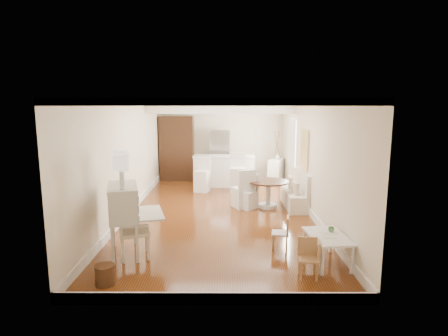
{
  "coord_description": "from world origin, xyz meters",
  "views": [
    {
      "loc": [
        0.14,
        -9.24,
        2.72
      ],
      "look_at": [
        0.11,
        0.3,
        1.09
      ],
      "focal_mm": 30.0,
      "sensor_mm": 36.0,
      "label": 1
    }
  ],
  "objects_px": {
    "kids_chair_a": "(312,257)",
    "bar_stool_left": "(202,175)",
    "wicker_basket": "(105,275)",
    "breakfast_counter": "(224,171)",
    "kids_table": "(327,249)",
    "slip_chair_far": "(243,188)",
    "pantry_cabinet": "(177,148)",
    "fridge": "(230,155)",
    "secretary_bureau": "(124,220)",
    "gustavian_armchair": "(134,231)",
    "slip_chair_near": "(247,191)",
    "sideboard": "(276,171)",
    "bar_stool_right": "(238,173)",
    "kids_chair_b": "(280,233)",
    "dining_table": "(268,194)",
    "kids_chair_c": "(308,258)"
  },
  "relations": [
    {
      "from": "secretary_bureau",
      "to": "slip_chair_near",
      "type": "xyz_separation_m",
      "value": [
        2.42,
        3.08,
        -0.2
      ]
    },
    {
      "from": "secretary_bureau",
      "to": "kids_chair_c",
      "type": "bearing_deg",
      "value": -32.43
    },
    {
      "from": "fridge",
      "to": "kids_chair_c",
      "type": "bearing_deg",
      "value": -81.6
    },
    {
      "from": "kids_chair_a",
      "to": "slip_chair_far",
      "type": "height_order",
      "value": "slip_chair_far"
    },
    {
      "from": "gustavian_armchair",
      "to": "wicker_basket",
      "type": "bearing_deg",
      "value": 152.14
    },
    {
      "from": "secretary_bureau",
      "to": "kids_chair_a",
      "type": "xyz_separation_m",
      "value": [
        3.25,
        -0.76,
        -0.38
      ]
    },
    {
      "from": "kids_chair_b",
      "to": "bar_stool_left",
      "type": "relative_size",
      "value": 0.61
    },
    {
      "from": "wicker_basket",
      "to": "kids_chair_a",
      "type": "relative_size",
      "value": 0.56
    },
    {
      "from": "slip_chair_near",
      "to": "bar_stool_right",
      "type": "height_order",
      "value": "bar_stool_right"
    },
    {
      "from": "secretary_bureau",
      "to": "bar_stool_right",
      "type": "distance_m",
      "value": 5.52
    },
    {
      "from": "kids_chair_b",
      "to": "dining_table",
      "type": "relative_size",
      "value": 0.61
    },
    {
      "from": "gustavian_armchair",
      "to": "bar_stool_left",
      "type": "height_order",
      "value": "bar_stool_left"
    },
    {
      "from": "bar_stool_left",
      "to": "sideboard",
      "type": "distance_m",
      "value": 2.84
    },
    {
      "from": "wicker_basket",
      "to": "gustavian_armchair",
      "type": "bearing_deg",
      "value": 78.45
    },
    {
      "from": "kids_table",
      "to": "kids_chair_c",
      "type": "bearing_deg",
      "value": -128.63
    },
    {
      "from": "kids_chair_b",
      "to": "slip_chair_far",
      "type": "bearing_deg",
      "value": -159.37
    },
    {
      "from": "breakfast_counter",
      "to": "pantry_cabinet",
      "type": "distance_m",
      "value": 2.11
    },
    {
      "from": "kids_chair_c",
      "to": "bar_stool_left",
      "type": "bearing_deg",
      "value": 114.24
    },
    {
      "from": "slip_chair_near",
      "to": "pantry_cabinet",
      "type": "xyz_separation_m",
      "value": [
        -2.32,
        3.82,
        0.7
      ]
    },
    {
      "from": "wicker_basket",
      "to": "bar_stool_left",
      "type": "height_order",
      "value": "bar_stool_left"
    },
    {
      "from": "gustavian_armchair",
      "to": "pantry_cabinet",
      "type": "bearing_deg",
      "value": -15.34
    },
    {
      "from": "kids_chair_b",
      "to": "fridge",
      "type": "height_order",
      "value": "fridge"
    },
    {
      "from": "kids_table",
      "to": "fridge",
      "type": "bearing_deg",
      "value": 102.44
    },
    {
      "from": "wicker_basket",
      "to": "kids_chair_c",
      "type": "height_order",
      "value": "kids_chair_c"
    },
    {
      "from": "secretary_bureau",
      "to": "slip_chair_near",
      "type": "distance_m",
      "value": 3.92
    },
    {
      "from": "slip_chair_near",
      "to": "fridge",
      "type": "height_order",
      "value": "fridge"
    },
    {
      "from": "dining_table",
      "to": "bar_stool_left",
      "type": "bearing_deg",
      "value": 135.3
    },
    {
      "from": "wicker_basket",
      "to": "breakfast_counter",
      "type": "xyz_separation_m",
      "value": [
        1.79,
        7.0,
        0.36
      ]
    },
    {
      "from": "breakfast_counter",
      "to": "pantry_cabinet",
      "type": "bearing_deg",
      "value": 147.57
    },
    {
      "from": "wicker_basket",
      "to": "slip_chair_far",
      "type": "relative_size",
      "value": 0.29
    },
    {
      "from": "kids_chair_a",
      "to": "fridge",
      "type": "distance_m",
      "value": 7.75
    },
    {
      "from": "wicker_basket",
      "to": "slip_chair_near",
      "type": "xyz_separation_m",
      "value": [
        2.41,
        4.26,
        0.3
      ]
    },
    {
      "from": "kids_chair_c",
      "to": "slip_chair_far",
      "type": "bearing_deg",
      "value": 106.65
    },
    {
      "from": "sideboard",
      "to": "slip_chair_near",
      "type": "bearing_deg",
      "value": -87.74
    },
    {
      "from": "slip_chair_near",
      "to": "sideboard",
      "type": "xyz_separation_m",
      "value": [
        1.21,
        3.23,
        -0.03
      ]
    },
    {
      "from": "slip_chair_far",
      "to": "sideboard",
      "type": "relative_size",
      "value": 1.18
    },
    {
      "from": "kids_table",
      "to": "slip_chair_near",
      "type": "relative_size",
      "value": 1.1
    },
    {
      "from": "secretary_bureau",
      "to": "bar_stool_left",
      "type": "relative_size",
      "value": 1.22
    },
    {
      "from": "kids_chair_a",
      "to": "bar_stool_left",
      "type": "height_order",
      "value": "bar_stool_left"
    },
    {
      "from": "bar_stool_left",
      "to": "fridge",
      "type": "distance_m",
      "value": 2.11
    },
    {
      "from": "kids_table",
      "to": "slip_chair_far",
      "type": "height_order",
      "value": "slip_chair_far"
    },
    {
      "from": "kids_chair_a",
      "to": "pantry_cabinet",
      "type": "distance_m",
      "value": 8.33
    },
    {
      "from": "kids_chair_a",
      "to": "breakfast_counter",
      "type": "bearing_deg",
      "value": -155.49
    },
    {
      "from": "dining_table",
      "to": "bar_stool_right",
      "type": "xyz_separation_m",
      "value": [
        -0.75,
        1.9,
        0.24
      ]
    },
    {
      "from": "breakfast_counter",
      "to": "bar_stool_right",
      "type": "bearing_deg",
      "value": -60.58
    },
    {
      "from": "breakfast_counter",
      "to": "fridge",
      "type": "relative_size",
      "value": 1.14
    },
    {
      "from": "wicker_basket",
      "to": "slip_chair_near",
      "type": "height_order",
      "value": "slip_chair_near"
    },
    {
      "from": "wicker_basket",
      "to": "kids_chair_c",
      "type": "bearing_deg",
      "value": 4.25
    },
    {
      "from": "pantry_cabinet",
      "to": "fridge",
      "type": "xyz_separation_m",
      "value": [
        1.9,
        -0.03,
        -0.25
      ]
    },
    {
      "from": "secretary_bureau",
      "to": "gustavian_armchair",
      "type": "bearing_deg",
      "value": -47.77
    }
  ]
}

